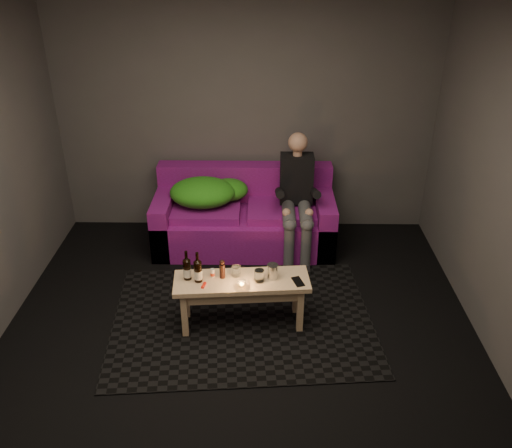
{
  "coord_description": "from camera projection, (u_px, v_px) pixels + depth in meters",
  "views": [
    {
      "loc": [
        0.18,
        -3.29,
        2.98
      ],
      "look_at": [
        0.12,
        1.24,
        0.53
      ],
      "focal_mm": 38.0,
      "sensor_mm": 36.0,
      "label": 1
    }
  ],
  "objects": [
    {
      "name": "room",
      "position": [
        238.0,
        141.0,
        3.95
      ],
      "size": [
        4.5,
        4.5,
        4.5
      ],
      "color": "silver",
      "rests_on": "ground"
    },
    {
      "name": "tealight",
      "position": [
        242.0,
        285.0,
        4.35
      ],
      "size": [
        0.06,
        0.06,
        0.05
      ],
      "color": "white",
      "rests_on": "coffee_table"
    },
    {
      "name": "rug",
      "position": [
        243.0,
        319.0,
        4.73
      ],
      "size": [
        2.36,
        1.8,
        0.01
      ],
      "primitive_type": "cube",
      "rotation": [
        0.0,
        0.0,
        0.08
      ],
      "color": "black",
      "rests_on": "floor"
    },
    {
      "name": "green_blanket",
      "position": [
        207.0,
        192.0,
        5.63
      ],
      "size": [
        0.82,
        0.56,
        0.28
      ],
      "color": "#228A19",
      "rests_on": "sofa"
    },
    {
      "name": "red_lighter",
      "position": [
        204.0,
        285.0,
        4.38
      ],
      "size": [
        0.04,
        0.08,
        0.01
      ],
      "primitive_type": "cube",
      "rotation": [
        0.0,
        0.0,
        -0.2
      ],
      "color": "red",
      "rests_on": "coffee_table"
    },
    {
      "name": "smartphone",
      "position": [
        298.0,
        282.0,
        4.43
      ],
      "size": [
        0.11,
        0.16,
        0.01
      ],
      "primitive_type": "cube",
      "rotation": [
        0.0,
        0.0,
        0.32
      ],
      "color": "black",
      "rests_on": "coffee_table"
    },
    {
      "name": "coffee_table",
      "position": [
        242.0,
        287.0,
        4.51
      ],
      "size": [
        1.14,
        0.44,
        0.46
      ],
      "rotation": [
        0.0,
        0.0,
        0.08
      ],
      "color": "tan",
      "rests_on": "rug"
    },
    {
      "name": "tumbler_back",
      "position": [
        236.0,
        271.0,
        4.5
      ],
      "size": [
        0.08,
        0.08,
        0.09
      ],
      "primitive_type": "cylinder",
      "rotation": [
        0.0,
        0.0,
        0.13
      ],
      "color": "white",
      "rests_on": "coffee_table"
    },
    {
      "name": "tumbler_front",
      "position": [
        259.0,
        276.0,
        4.43
      ],
      "size": [
        0.11,
        0.11,
        0.1
      ],
      "primitive_type": "cylinder",
      "rotation": [
        0.0,
        0.0,
        -0.43
      ],
      "color": "white",
      "rests_on": "coffee_table"
    },
    {
      "name": "salt_shaker",
      "position": [
        213.0,
        273.0,
        4.48
      ],
      "size": [
        0.04,
        0.04,
        0.08
      ],
      "primitive_type": "cylinder",
      "rotation": [
        0.0,
        0.0,
        0.24
      ],
      "color": "silver",
      "rests_on": "coffee_table"
    },
    {
      "name": "beer_bottle_a",
      "position": [
        187.0,
        269.0,
        4.43
      ],
      "size": [
        0.07,
        0.07,
        0.26
      ],
      "color": "black",
      "rests_on": "coffee_table"
    },
    {
      "name": "floor",
      "position": [
        239.0,
        357.0,
        4.32
      ],
      "size": [
        4.5,
        4.5,
        0.0
      ],
      "primitive_type": "plane",
      "color": "black",
      "rests_on": "ground"
    },
    {
      "name": "person",
      "position": [
        297.0,
        195.0,
        5.47
      ],
      "size": [
        0.34,
        0.77,
        1.25
      ],
      "color": "black",
      "rests_on": "sofa"
    },
    {
      "name": "pepper_mill",
      "position": [
        222.0,
        271.0,
        4.46
      ],
      "size": [
        0.05,
        0.05,
        0.13
      ],
      "primitive_type": "cylinder",
      "rotation": [
        0.0,
        0.0,
        -0.13
      ],
      "color": "black",
      "rests_on": "coffee_table"
    },
    {
      "name": "beer_bottle_b",
      "position": [
        198.0,
        271.0,
        4.4
      ],
      "size": [
        0.07,
        0.07,
        0.27
      ],
      "color": "black",
      "rests_on": "coffee_table"
    },
    {
      "name": "steel_cup",
      "position": [
        272.0,
        271.0,
        4.46
      ],
      "size": [
        0.1,
        0.1,
        0.13
      ],
      "primitive_type": "cylinder",
      "rotation": [
        0.0,
        0.0,
        -0.05
      ],
      "color": "#B3B6BA",
      "rests_on": "coffee_table"
    },
    {
      "name": "sofa",
      "position": [
        244.0,
        218.0,
        5.78
      ],
      "size": [
        1.87,
        0.84,
        0.8
      ],
      "color": "#730F60",
      "rests_on": "floor"
    }
  ]
}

